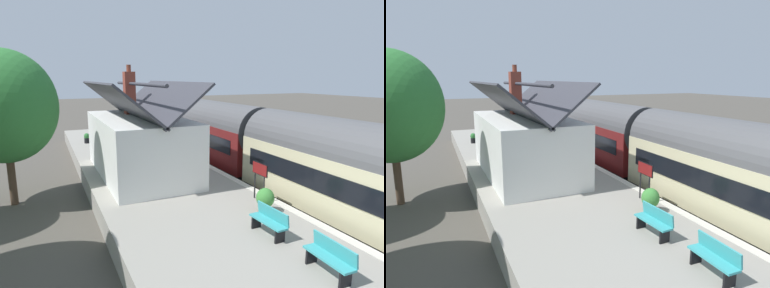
{
  "view_description": "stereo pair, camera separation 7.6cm",
  "coord_description": "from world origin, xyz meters",
  "views": [
    {
      "loc": [
        -16.31,
        9.4,
        5.85
      ],
      "look_at": [
        0.99,
        1.5,
        1.96
      ],
      "focal_mm": 30.65,
      "sensor_mm": 36.0,
      "label": 1
    },
    {
      "loc": [
        -16.34,
        9.33,
        5.85
      ],
      "look_at": [
        0.99,
        1.5,
        1.96
      ],
      "focal_mm": 30.65,
      "sensor_mm": 36.0,
      "label": 2
    }
  ],
  "objects": [
    {
      "name": "ground_plane",
      "position": [
        0.0,
        0.0,
        0.0
      ],
      "size": [
        160.0,
        160.0,
        0.0
      ],
      "primitive_type": "plane",
      "color": "#4C473F"
    },
    {
      "name": "platform",
      "position": [
        0.0,
        4.37,
        0.48
      ],
      "size": [
        32.0,
        6.74,
        0.96
      ],
      "primitive_type": "cube",
      "color": "gray",
      "rests_on": "ground"
    },
    {
      "name": "platform_edge_coping",
      "position": [
        0.0,
        1.18,
        0.97
      ],
      "size": [
        32.0,
        0.36,
        0.02
      ],
      "primitive_type": "cube",
      "color": "beige",
      "rests_on": "platform"
    },
    {
      "name": "rail_near",
      "position": [
        0.0,
        -1.62,
        0.07
      ],
      "size": [
        52.0,
        0.08,
        0.14
      ],
      "primitive_type": "cube",
      "color": "gray",
      "rests_on": "ground"
    },
    {
      "name": "rail_far",
      "position": [
        0.0,
        -0.18,
        0.07
      ],
      "size": [
        52.0,
        0.08,
        0.14
      ],
      "primitive_type": "cube",
      "color": "gray",
      "rests_on": "ground"
    },
    {
      "name": "train",
      "position": [
        -6.82,
        -0.9,
        2.22
      ],
      "size": [
        27.52,
        2.73,
        4.32
      ],
      "color": "black",
      "rests_on": "ground"
    },
    {
      "name": "station_building",
      "position": [
        -0.29,
        5.05,
        2.56
      ],
      "size": [
        8.49,
        4.18,
        5.54
      ],
      "color": "white",
      "rests_on": "platform"
    },
    {
      "name": "bench_by_lamp",
      "position": [
        6.89,
        2.98,
        1.44
      ],
      "size": [
        1.41,
        0.45,
        0.88
      ],
      "color": "teal",
      "rests_on": "platform"
    },
    {
      "name": "bench_platform_end",
      "position": [
        9.26,
        2.92,
        1.44
      ],
      "size": [
        1.42,
        0.49,
        0.88
      ],
      "color": "teal",
      "rests_on": "platform"
    },
    {
      "name": "bench_near_building",
      "position": [
        -8.59,
        3.2,
        1.44
      ],
      "size": [
        1.42,
        0.5,
        0.88
      ],
      "color": "teal",
      "rests_on": "platform"
    },
    {
      "name": "bench_mid_platform",
      "position": [
        -10.95,
        3.14,
        1.44
      ],
      "size": [
        1.41,
        0.48,
        0.88
      ],
      "color": "teal",
      "rests_on": "platform"
    },
    {
      "name": "planter_under_sign",
      "position": [
        -7.09,
        2.24,
        1.43
      ],
      "size": [
        0.66,
        0.66,
        0.92
      ],
      "color": "#9E5138",
      "rests_on": "platform"
    },
    {
      "name": "planter_bench_right",
      "position": [
        11.19,
        2.87,
        1.27
      ],
      "size": [
        0.96,
        0.32,
        0.64
      ],
      "color": "#9E5138",
      "rests_on": "platform"
    },
    {
      "name": "planter_bench_left",
      "position": [
        8.08,
        2.82,
        1.44
      ],
      "size": [
        0.66,
        0.66,
        0.85
      ],
      "color": "teal",
      "rests_on": "platform"
    },
    {
      "name": "planter_corner_building",
      "position": [
        4.37,
        1.56,
        1.25
      ],
      "size": [
        0.89,
        0.32,
        0.59
      ],
      "color": "teal",
      "rests_on": "platform"
    },
    {
      "name": "planter_edge_far",
      "position": [
        9.06,
        6.55,
        1.35
      ],
      "size": [
        0.4,
        0.4,
        0.76
      ],
      "color": "black",
      "rests_on": "platform"
    },
    {
      "name": "planter_edge_near",
      "position": [
        8.65,
        5.35,
        1.39
      ],
      "size": [
        0.58,
        0.58,
        0.83
      ],
      "color": "teal",
      "rests_on": "platform"
    },
    {
      "name": "lamp_post_platform",
      "position": [
        4.8,
        2.03,
        3.54
      ],
      "size": [
        0.32,
        0.5,
        3.69
      ],
      "color": "black",
      "rests_on": "platform"
    },
    {
      "name": "station_sign_board",
      "position": [
        -6.04,
        1.74,
        2.15
      ],
      "size": [
        0.96,
        0.06,
        1.57
      ],
      "color": "black",
      "rests_on": "platform"
    },
    {
      "name": "tree_far_left",
      "position": [
        0.35,
        10.95,
        4.56
      ],
      "size": [
        4.27,
        4.57,
        7.11
      ],
      "color": "#4C3828",
      "rests_on": "ground"
    }
  ]
}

